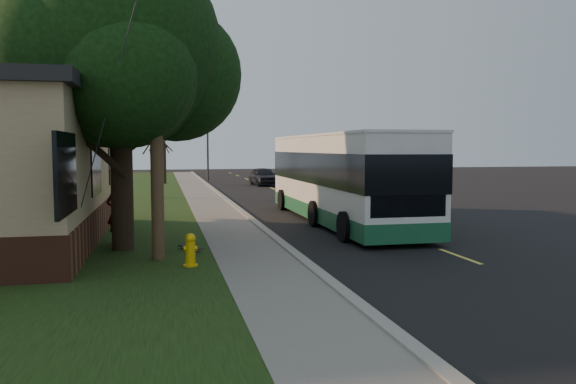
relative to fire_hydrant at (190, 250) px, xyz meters
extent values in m
plane|color=black|center=(2.60, 0.00, -0.43)|extent=(120.00, 120.00, 0.00)
cube|color=black|center=(6.60, 10.00, -0.43)|extent=(8.00, 80.00, 0.01)
cube|color=gray|center=(2.60, 10.00, -0.37)|extent=(0.25, 80.00, 0.12)
cube|color=slate|center=(1.60, 10.00, -0.39)|extent=(2.00, 80.00, 0.08)
cube|color=black|center=(-1.90, 10.00, -0.40)|extent=(5.00, 80.00, 0.07)
cylinder|color=#E8B30C|center=(0.00, 0.00, -0.09)|extent=(0.22, 0.22, 0.55)
sphere|color=#E8B30C|center=(0.00, 0.00, 0.26)|extent=(0.24, 0.24, 0.24)
cylinder|color=#E8B30C|center=(0.00, 0.00, 0.04)|extent=(0.30, 0.10, 0.10)
cylinder|color=#E8B30C|center=(0.00, 0.00, 0.04)|extent=(0.10, 0.18, 0.10)
cylinder|color=#E8B30C|center=(0.00, 0.00, -0.34)|extent=(0.32, 0.32, 0.04)
cylinder|color=#473321|center=(-0.70, 1.00, 4.14)|extent=(0.30, 0.30, 9.00)
cylinder|color=#2D2D30|center=(-1.60, -0.10, 3.37)|extent=(2.52, 3.21, 7.60)
cylinder|color=black|center=(-1.60, 2.50, 1.64)|extent=(0.56, 0.56, 4.00)
sphere|color=black|center=(-1.60, 2.50, 4.84)|extent=(5.20, 5.20, 5.20)
sphere|color=black|center=(-0.20, 3.10, 4.24)|extent=(3.60, 3.60, 3.60)
sphere|color=black|center=(-2.80, 2.10, 4.54)|extent=(3.80, 3.80, 3.80)
sphere|color=black|center=(-1.30, 1.20, 3.94)|extent=(3.20, 3.20, 3.20)
sphere|color=black|center=(-2.20, 3.90, 5.24)|extent=(3.40, 3.40, 3.40)
sphere|color=black|center=(-0.70, 3.70, 5.84)|extent=(3.00, 3.00, 3.00)
cylinder|color=black|center=(-0.90, 18.00, 1.29)|extent=(0.24, 0.24, 3.30)
cylinder|color=black|center=(-0.90, 18.00, 2.94)|extent=(1.38, 0.57, 2.01)
cylinder|color=black|center=(-0.90, 18.00, 2.94)|extent=(0.74, 1.21, 1.58)
cylinder|color=black|center=(-0.90, 18.00, 2.94)|extent=(0.65, 1.05, 1.95)
cylinder|color=black|center=(-0.90, 18.00, 2.94)|extent=(1.28, 0.53, 1.33)
cylinder|color=black|center=(-0.90, 18.00, 2.94)|extent=(0.75, 1.21, 1.70)
cylinder|color=black|center=(-0.40, 30.00, 1.15)|extent=(0.24, 0.24, 3.03)
cylinder|color=black|center=(-0.40, 30.00, 2.66)|extent=(1.38, 0.57, 2.01)
cylinder|color=black|center=(-0.40, 30.00, 2.66)|extent=(0.74, 1.21, 1.58)
cylinder|color=black|center=(-0.40, 30.00, 2.66)|extent=(0.65, 1.05, 1.95)
cylinder|color=black|center=(-0.40, 30.00, 2.66)|extent=(1.28, 0.53, 1.33)
cylinder|color=black|center=(-0.40, 30.00, 2.66)|extent=(0.75, 1.21, 1.70)
cylinder|color=#2D2D30|center=(3.10, 34.00, 2.32)|extent=(0.16, 0.16, 5.50)
imported|color=black|center=(3.10, 34.00, 4.07)|extent=(0.18, 0.22, 1.10)
cube|color=silver|center=(5.72, 6.94, 1.37)|extent=(2.43, 11.68, 2.63)
cube|color=#185734|center=(5.72, 6.94, 0.01)|extent=(2.45, 11.70, 0.54)
cube|color=black|center=(5.72, 6.94, 1.56)|extent=(2.47, 11.72, 1.07)
cube|color=black|center=(5.72, 1.13, 1.22)|extent=(2.13, 0.06, 1.56)
cube|color=yellow|center=(5.72, 1.14, 2.54)|extent=(1.56, 0.06, 0.34)
cube|color=#FFF2CC|center=(4.99, 1.12, 0.10)|extent=(0.24, 0.04, 0.15)
cube|color=#FFF2CC|center=(6.45, 1.12, 0.10)|extent=(0.24, 0.04, 0.15)
cube|color=silver|center=(5.72, 6.94, 2.70)|extent=(2.48, 11.73, 0.08)
cylinder|color=black|center=(4.51, 2.66, 0.02)|extent=(0.27, 0.90, 0.90)
cylinder|color=black|center=(6.94, 2.66, 0.02)|extent=(0.27, 0.90, 0.90)
cylinder|color=black|center=(4.51, 5.97, 0.02)|extent=(0.27, 0.90, 0.90)
cylinder|color=black|center=(6.94, 5.97, 0.02)|extent=(0.27, 0.90, 0.90)
cylinder|color=black|center=(4.51, 11.22, 0.02)|extent=(0.27, 0.90, 0.90)
cylinder|color=black|center=(6.94, 11.22, 0.02)|extent=(0.27, 0.90, 0.90)
imported|color=#470E12|center=(-1.79, 3.58, 0.50)|extent=(0.63, 0.41, 1.72)
cube|color=black|center=(0.10, 2.03, -0.29)|extent=(0.63, 0.90, 0.02)
cylinder|color=silver|center=(0.25, 1.75, -0.33)|extent=(0.21, 0.15, 0.06)
cylinder|color=silver|center=(-0.05, 2.31, -0.33)|extent=(0.21, 0.15, 0.06)
cube|color=black|center=(-5.22, 8.77, 0.23)|extent=(1.62, 1.37, 1.24)
cube|color=black|center=(-5.22, 8.77, 0.89)|extent=(1.68, 1.43, 0.08)
imported|color=black|center=(6.59, 27.47, 0.23)|extent=(1.80, 3.98, 1.33)
camera|label=1|loc=(-0.58, -12.50, 2.26)|focal=35.00mm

